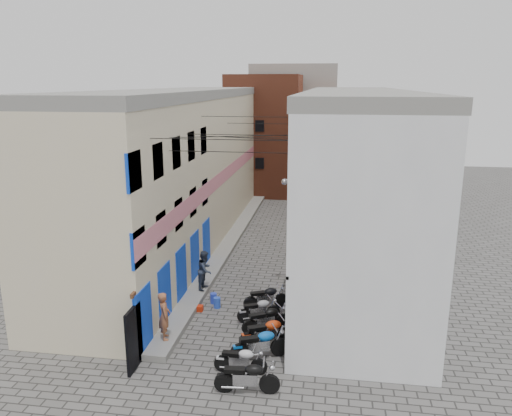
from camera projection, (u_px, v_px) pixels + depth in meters
The scene contains 21 objects.
ground at pixel (211, 367), 16.91m from camera, with size 90.00×90.00×0.00m, color #565350.
plinth at pixel (230, 243), 29.64m from camera, with size 0.90×26.00×0.25m, color gray.
building_left at pixel (179, 169), 28.95m from camera, with size 5.10×27.00×9.00m.
building_right at pixel (353, 173), 27.52m from camera, with size 5.94×26.00×9.00m.
building_far_brick_left at pixel (265, 135), 42.81m from camera, with size 6.00×6.00×10.00m, color brown.
building_far_brick_right at pixel (323, 145), 44.23m from camera, with size 5.00×6.00×8.00m, color brown.
building_far_concrete at pixel (294, 124), 48.14m from camera, with size 8.00×5.00×11.00m, color gray.
far_shopfront at pixel (284, 185), 40.76m from camera, with size 2.00×0.30×2.40m, color black.
overhead_wires at pixel (248, 134), 22.49m from camera, with size 5.80×13.02×1.32m.
motorcycle_a at pixel (247, 376), 15.40m from camera, with size 0.65×2.06×1.19m, color black, non-canonical shape.
motorcycle_b at pixel (241, 359), 16.48m from camera, with size 0.57×1.80×1.04m, color silver, non-canonical shape.
motorcycle_c at pixel (260, 343), 17.32m from camera, with size 0.67×2.11×1.22m, color blue, non-canonical shape.
motorcycle_d at pixel (267, 331), 18.11m from camera, with size 0.67×2.11×1.22m, color red, non-canonical shape.
motorcycle_e at pixel (266, 318), 19.20m from camera, with size 0.63×1.98×1.15m, color black, non-canonical shape.
motorcycle_f at pixel (259, 309), 20.13m from camera, with size 0.57×1.80×1.04m, color #99999D, non-canonical shape.
motorcycle_g at pixel (266, 296), 21.16m from camera, with size 0.62×1.95×1.13m, color black, non-canonical shape.
person_a at pixel (164, 316), 18.13m from camera, with size 0.66×0.43×1.80m, color #9D5A39.
person_b at pixel (205, 270), 22.56m from camera, with size 0.87×0.68×1.80m, color #303848.
water_jug_near at pixel (217, 303), 21.34m from camera, with size 0.29×0.29×0.46m, color blue.
water_jug_far at pixel (214, 298), 21.79m from camera, with size 0.29×0.29×0.45m, color blue.
red_crate at pixel (199, 308), 21.07m from camera, with size 0.37×0.28×0.23m, color red.
Camera 1 is at (3.80, -14.66, 9.41)m, focal length 35.00 mm.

